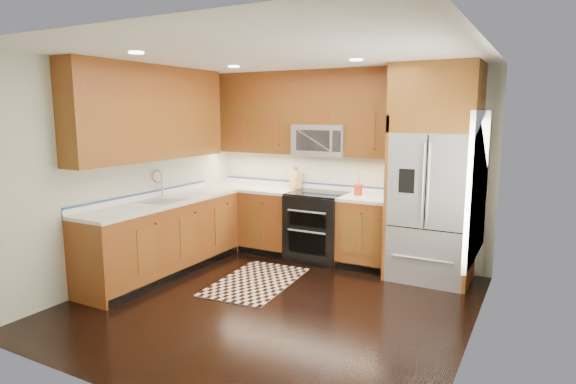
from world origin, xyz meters
The scene contains 16 objects.
ground centered at (0.00, 0.00, 0.00)m, with size 4.00×4.00×0.00m, color black.
wall_back centered at (0.00, 2.00, 1.30)m, with size 4.00×0.02×2.60m, color beige.
wall_left centered at (-2.00, 0.00, 1.30)m, with size 0.02×4.00×2.60m, color beige.
wall_right centered at (2.00, 0.00, 1.30)m, with size 0.02×4.00×2.60m, color beige.
window centered at (1.98, 0.20, 1.40)m, with size 0.04×1.10×1.30m.
base_cabinets centered at (-1.23, 0.90, 0.45)m, with size 2.85×3.00×0.90m.
countertop centered at (-1.09, 1.01, 0.92)m, with size 2.86×3.01×0.04m.
upper_cabinets centered at (-1.15, 1.09, 2.02)m, with size 2.85×3.00×1.15m.
range centered at (-0.25, 1.67, 0.47)m, with size 0.76×0.67×0.95m.
microwave centered at (-0.25, 1.80, 1.66)m, with size 0.76×0.40×0.42m.
refrigerator centered at (1.30, 1.63, 1.30)m, with size 0.98×0.75×2.60m.
sink_faucet centered at (-1.73, 0.23, 0.99)m, with size 0.54×0.44×0.37m.
rug centered at (-0.50, 0.48, 0.01)m, with size 0.84×1.40×0.01m, color black.
knife_block centered at (-0.69, 1.88, 1.07)m, with size 0.14×0.18×0.32m.
utensil_crock centered at (0.30, 1.78, 1.05)m, with size 0.15×0.15×0.32m.
cutting_board centered at (0.75, 1.94, 0.95)m, with size 0.31×0.31×0.02m, color brown.
Camera 1 is at (2.51, -4.24, 2.03)m, focal length 30.00 mm.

